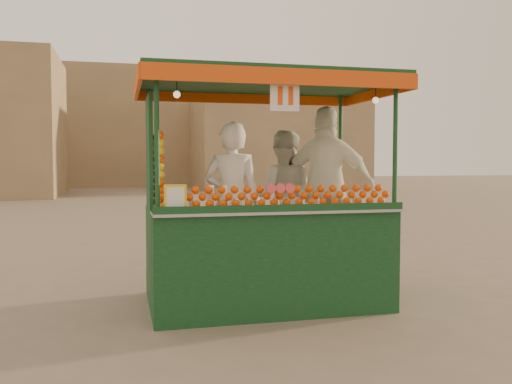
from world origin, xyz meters
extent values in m
plane|color=#6B5B4C|center=(0.00, 0.00, 0.00)|extent=(90.00, 90.00, 0.00)
cube|color=#9E835A|center=(7.00, 24.00, 2.50)|extent=(9.00, 6.00, 5.00)
cube|color=#9E835A|center=(-2.00, 30.00, 3.50)|extent=(14.00, 7.00, 7.00)
cube|color=#0E3418|center=(0.00, 0.16, 0.14)|extent=(2.37, 1.46, 0.27)
cylinder|color=black|center=(-0.82, 0.16, 0.16)|extent=(0.33, 0.09, 0.33)
cylinder|color=black|center=(0.83, 0.16, 0.16)|extent=(0.33, 0.09, 0.33)
cube|color=#0E3418|center=(0.00, -0.43, 0.64)|extent=(2.37, 0.27, 0.73)
cube|color=#0E3418|center=(-1.04, 0.25, 0.64)|extent=(0.27, 1.19, 0.73)
cube|color=#0E3418|center=(1.05, 0.25, 0.64)|extent=(0.27, 1.19, 0.73)
cube|color=#B2B2B7|center=(0.00, -0.40, 1.02)|extent=(2.37, 0.42, 0.03)
cylinder|color=#0E3418|center=(-1.13, -0.52, 1.64)|extent=(0.05, 0.05, 1.28)
cylinder|color=#0E3418|center=(1.14, -0.52, 1.64)|extent=(0.05, 0.05, 1.28)
cylinder|color=#0E3418|center=(-1.13, 0.85, 1.64)|extent=(0.05, 0.05, 1.28)
cylinder|color=#0E3418|center=(1.14, 0.85, 1.64)|extent=(0.05, 0.05, 1.28)
cube|color=#0E3418|center=(0.00, 0.16, 2.32)|extent=(2.55, 1.64, 0.07)
cube|color=#DF470C|center=(0.00, -0.66, 2.24)|extent=(2.55, 0.04, 0.15)
cube|color=#DF470C|center=(0.00, 0.98, 2.24)|extent=(2.55, 0.04, 0.15)
cube|color=#DF470C|center=(-1.27, 0.16, 2.24)|extent=(0.04, 1.64, 0.15)
cube|color=#DF470C|center=(1.28, 0.16, 2.24)|extent=(0.04, 1.64, 0.15)
cylinder|color=#EA474E|center=(-0.01, -0.52, 1.24)|extent=(0.09, 0.02, 0.09)
cube|color=gold|center=(-0.98, -0.52, 1.16)|extent=(0.20, 0.02, 0.26)
cube|color=white|center=(0.00, -0.58, 2.08)|extent=(0.27, 0.01, 0.27)
sphere|color=#FFE5B2|center=(-0.95, -0.46, 2.08)|extent=(0.06, 0.06, 0.06)
sphere|color=#FFE5B2|center=(0.96, -0.46, 2.08)|extent=(0.06, 0.06, 0.06)
imported|color=white|center=(-0.34, 0.12, 1.08)|extent=(0.69, 0.57, 1.61)
imported|color=silver|center=(0.38, 0.71, 1.06)|extent=(0.92, 0.83, 1.57)
imported|color=white|center=(0.83, 0.46, 1.19)|extent=(1.16, 0.91, 1.84)
camera|label=1|loc=(-1.44, -5.33, 1.49)|focal=38.24mm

